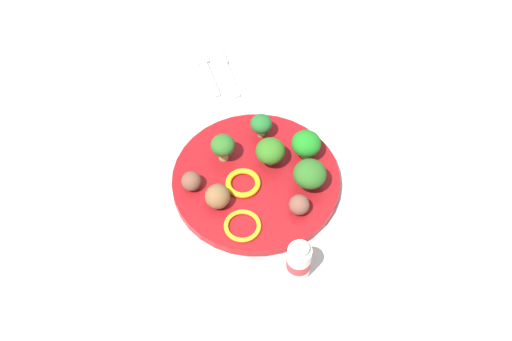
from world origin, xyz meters
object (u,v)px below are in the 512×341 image
broccoli_floret_mid_right (306,144)px  meatball_front_right (218,196)px  pepper_ring_mid_right (243,226)px  knife (225,67)px  broccoli_floret_front_right (270,151)px  pepper_ring_back_right (243,183)px  meatball_mid_left (191,181)px  yogurt_bottle (299,261)px  plate (256,180)px  napkin (217,73)px  meatball_front_left (299,205)px  broccoli_floret_back_left (223,146)px  broccoli_floret_far_rim (261,124)px  broccoli_floret_mid_left (310,174)px  fork (207,71)px

broccoli_floret_mid_right → meatball_front_right: broccoli_floret_mid_right is taller
pepper_ring_mid_right → knife: pepper_ring_mid_right is taller
broccoli_floret_front_right → knife: size_ratio=0.35×
pepper_ring_back_right → pepper_ring_mid_right: size_ratio=0.98×
meatball_mid_left → yogurt_bottle: (-0.19, -0.12, 0.00)m
knife → yogurt_bottle: size_ratio=1.93×
pepper_ring_mid_right → yogurt_bottle: size_ratio=0.79×
plate → napkin: 0.27m
meatball_front_left → yogurt_bottle: (-0.09, 0.03, 0.00)m
broccoli_floret_mid_right → pepper_ring_mid_right: size_ratio=0.86×
broccoli_floret_back_left → plate: bearing=-145.0°
broccoli_floret_mid_right → yogurt_bottle: 0.21m
broccoli_floret_far_rim → yogurt_bottle: yogurt_bottle is taller
broccoli_floret_mid_left → napkin: size_ratio=0.32×
broccoli_floret_mid_left → meatball_front_right: broccoli_floret_mid_left is taller
broccoli_floret_far_rim → napkin: 0.19m
yogurt_bottle → fork: bearing=2.9°
pepper_ring_mid_right → yogurt_bottle: bearing=-146.9°
broccoli_floret_mid_right → broccoli_floret_front_right: (0.00, 0.06, 0.00)m
broccoli_floret_back_left → pepper_ring_back_right: bearing=-166.7°
broccoli_floret_mid_left → yogurt_bottle: size_ratio=0.72×
plate → broccoli_floret_far_rim: size_ratio=6.28×
broccoli_floret_front_right → pepper_ring_mid_right: size_ratio=0.85×
pepper_ring_mid_right → plate: bearing=-30.1°
broccoli_floret_back_left → knife: 0.23m
broccoli_floret_front_right → broccoli_floret_mid_right: bearing=-93.0°
pepper_ring_back_right → yogurt_bottle: size_ratio=0.77×
broccoli_floret_back_left → meatball_front_left: size_ratio=1.50×
meatball_front_left → meatball_front_right: bearing=66.4°
broccoli_floret_front_right → meatball_front_left: bearing=-172.9°
broccoli_floret_mid_right → yogurt_bottle: (-0.20, 0.08, -0.01)m
meatball_front_left → pepper_ring_mid_right: (-0.00, 0.09, -0.01)m
broccoli_floret_mid_left → napkin: bearing=13.1°
broccoli_floret_front_right → broccoli_floret_mid_left: broccoli_floret_mid_left is taller
broccoli_floret_far_rim → yogurt_bottle: bearing=174.4°
plate → broccoli_floret_far_rim: 0.10m
broccoli_floret_mid_right → broccoli_floret_front_right: same height
knife → yogurt_bottle: yogurt_bottle is taller
meatball_front_right → yogurt_bottle: size_ratio=0.54×
yogurt_bottle → meatball_front_right: bearing=30.1°
meatball_front_right → knife: (0.30, -0.10, -0.03)m
broccoli_floret_mid_right → yogurt_bottle: bearing=157.0°
plate → fork: plate is taller
meatball_mid_left → meatball_front_left: (-0.10, -0.15, 0.00)m
meatball_mid_left → knife: size_ratio=0.23×
broccoli_floret_back_left → broccoli_floret_mid_left: bearing=-130.0°
meatball_front_left → knife: meatball_front_left is taller
plate → knife: (0.27, -0.02, -0.00)m
meatball_front_right → pepper_ring_mid_right: 0.06m
broccoli_floret_far_rim → broccoli_floret_front_right: 0.06m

